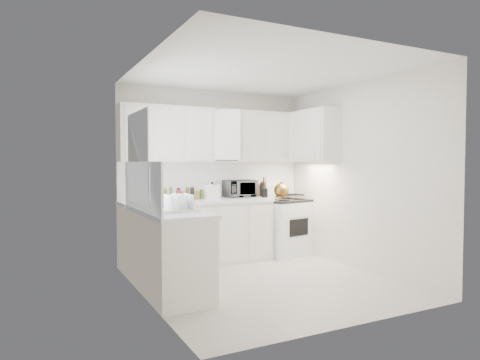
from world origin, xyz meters
TOP-DOWN VIEW (x-y plane):
  - floor at (0.00, 0.00)m, footprint 3.20×3.20m
  - ceiling at (0.00, 0.00)m, footprint 3.20×3.20m
  - wall_back at (0.00, 1.60)m, footprint 3.00×0.00m
  - wall_front at (0.00, -1.60)m, footprint 3.00×0.00m
  - wall_left at (-1.50, 0.00)m, footprint 0.00×3.20m
  - wall_right at (1.50, 0.00)m, footprint 0.00×3.20m
  - window_blinds at (-1.48, 0.35)m, footprint 0.06×0.96m
  - lower_cabinets_back at (-0.39, 1.30)m, footprint 2.22×0.60m
  - lower_cabinets_left at (-1.20, 0.20)m, footprint 0.60×1.60m
  - countertop_back at (-0.39, 1.29)m, footprint 2.24×0.64m
  - countertop_left at (-1.19, 0.20)m, footprint 0.64×1.62m
  - backsplash_back at (0.00, 1.59)m, footprint 2.98×0.02m
  - backsplash_left at (-1.49, 0.20)m, footprint 0.02×1.60m
  - upper_cabinets_back at (0.00, 1.44)m, footprint 3.00×0.33m
  - upper_cabinets_right at (1.33, 0.82)m, footprint 0.33×0.90m
  - sink at (-1.19, 0.55)m, footprint 0.42×0.38m
  - stove at (1.12, 1.27)m, footprint 0.84×0.73m
  - tea_kettle at (0.94, 1.11)m, footprint 0.29×0.25m
  - frying_pan at (1.30, 1.43)m, footprint 0.41×0.49m
  - microwave at (0.37, 1.44)m, footprint 0.50×0.29m
  - rice_cooker at (-0.15, 1.32)m, footprint 0.32×0.32m
  - paper_towel at (-0.07, 1.52)m, footprint 0.12×0.12m
  - utensil_crock at (0.68, 1.19)m, footprint 0.12×0.12m
  - dish_rack at (-1.16, -0.07)m, footprint 0.40×0.31m
  - spice_left_0 at (-0.85, 1.42)m, footprint 0.06×0.06m
  - spice_left_1 at (-0.78, 1.33)m, footprint 0.06×0.06m
  - spice_left_2 at (-0.70, 1.42)m, footprint 0.06×0.06m
  - spice_left_3 at (-0.62, 1.33)m, footprint 0.06×0.06m
  - spice_left_4 at (-0.55, 1.42)m, footprint 0.06×0.06m
  - spice_left_5 at (-0.47, 1.33)m, footprint 0.06×0.06m
  - spice_left_6 at (-0.40, 1.42)m, footprint 0.06×0.06m
  - spice_left_7 at (-0.32, 1.33)m, footprint 0.06×0.06m
  - sauce_right_0 at (0.58, 1.46)m, footprint 0.06×0.06m
  - sauce_right_1 at (0.64, 1.40)m, footprint 0.06×0.06m
  - sauce_right_2 at (0.69, 1.46)m, footprint 0.06×0.06m
  - sauce_right_3 at (0.74, 1.40)m, footprint 0.06×0.06m
  - sauce_right_4 at (0.80, 1.46)m, footprint 0.06×0.06m

SIDE VIEW (x-z plane):
  - floor at x=0.00m, z-range 0.00..0.00m
  - lower_cabinets_back at x=-0.39m, z-range 0.00..0.90m
  - lower_cabinets_left at x=-1.20m, z-range 0.00..0.90m
  - stove at x=1.12m, z-range 0.00..1.14m
  - countertop_back at x=-0.39m, z-range 0.90..0.95m
  - countertop_left at x=-1.19m, z-range 0.90..0.95m
  - frying_pan at x=1.30m, z-range 0.95..0.98m
  - spice_left_0 at x=-0.85m, z-range 0.95..1.08m
  - spice_left_1 at x=-0.78m, z-range 0.95..1.08m
  - spice_left_2 at x=-0.70m, z-range 0.95..1.08m
  - spice_left_3 at x=-0.62m, z-range 0.95..1.08m
  - spice_left_4 at x=-0.55m, z-range 0.95..1.08m
  - spice_left_5 at x=-0.47m, z-range 0.95..1.08m
  - spice_left_6 at x=-0.40m, z-range 0.95..1.08m
  - spice_left_7 at x=-0.32m, z-range 0.95..1.08m
  - sauce_right_0 at x=0.58m, z-range 0.95..1.14m
  - sauce_right_1 at x=0.64m, z-range 0.95..1.14m
  - sauce_right_2 at x=0.69m, z-range 0.95..1.14m
  - sauce_right_3 at x=0.74m, z-range 0.95..1.14m
  - sauce_right_4 at x=0.80m, z-range 0.95..1.14m
  - dish_rack at x=-1.16m, z-range 0.95..1.17m
  - sink at x=-1.19m, z-range 0.92..1.22m
  - tea_kettle at x=0.94m, z-range 0.94..1.21m
  - rice_cooker at x=-0.15m, z-range 0.95..1.20m
  - paper_towel at x=-0.07m, z-range 0.95..1.22m
  - microwave at x=0.37m, z-range 0.95..1.28m
  - utensil_crock at x=0.68m, z-range 0.95..1.28m
  - backsplash_back at x=0.00m, z-range 0.95..1.50m
  - backsplash_left at x=-1.49m, z-range 0.95..1.50m
  - wall_back at x=0.00m, z-range -0.20..2.80m
  - wall_front at x=0.00m, z-range -0.20..2.80m
  - wall_left at x=-1.50m, z-range -0.30..2.90m
  - wall_right at x=1.50m, z-range -0.30..2.90m
  - upper_cabinets_back at x=0.00m, z-range 1.10..1.90m
  - upper_cabinets_right at x=1.33m, z-range 1.10..1.90m
  - window_blinds at x=-1.48m, z-range 1.02..2.08m
  - ceiling at x=0.00m, z-range 2.60..2.60m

